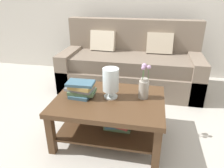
{
  "coord_description": "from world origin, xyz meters",
  "views": [
    {
      "loc": [
        0.38,
        -2.32,
        1.5
      ],
      "look_at": [
        -0.02,
        -0.29,
        0.57
      ],
      "focal_mm": 34.03,
      "sensor_mm": 36.0,
      "label": 1
    }
  ],
  "objects": [
    {
      "name": "couch",
      "position": [
        0.05,
        0.91,
        0.36
      ],
      "size": [
        2.15,
        0.9,
        1.06
      ],
      "color": "#7A6B5B",
      "rests_on": "ground"
    },
    {
      "name": "ground_plane",
      "position": [
        0.0,
        0.0,
        0.0
      ],
      "size": [
        10.0,
        10.0,
        0.0
      ],
      "primitive_type": "plane",
      "color": "#B7B2A8"
    },
    {
      "name": "book_stack_main",
      "position": [
        -0.32,
        -0.45,
        0.55
      ],
      "size": [
        0.31,
        0.22,
        0.17
      ],
      "color": "#3D6075",
      "rests_on": "coffee_table"
    },
    {
      "name": "glass_hurricane_vase",
      "position": [
        -0.01,
        -0.4,
        0.66
      ],
      "size": [
        0.17,
        0.17,
        0.32
      ],
      "color": "silver",
      "rests_on": "coffee_table"
    },
    {
      "name": "flower_pitcher",
      "position": [
        0.32,
        -0.35,
        0.6
      ],
      "size": [
        0.11,
        0.1,
        0.37
      ],
      "color": "#9E998E",
      "rests_on": "coffee_table"
    },
    {
      "name": "coffee_table",
      "position": [
        -0.01,
        -0.45,
        0.34
      ],
      "size": [
        1.11,
        0.82,
        0.47
      ],
      "color": "#4C331E",
      "rests_on": "ground"
    }
  ]
}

